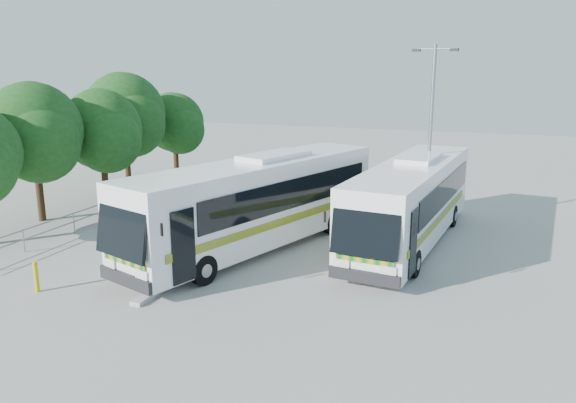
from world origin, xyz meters
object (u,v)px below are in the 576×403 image
at_px(tree_far_e, 175,123).
at_px(coach_main, 257,202).
at_px(tree_far_c, 102,130).
at_px(bollard, 36,277).
at_px(lamppost, 430,129).
at_px(tree_far_b, 35,131).
at_px(tree_far_d, 125,114).
at_px(coach_adjacent, 412,200).

relative_size(tree_far_e, coach_main, 0.43).
bearing_deg(tree_far_c, bollard, -62.29).
relative_size(coach_main, bollard, 12.40).
height_order(tree_far_c, coach_main, tree_far_c).
relative_size(tree_far_c, lamppost, 0.75).
bearing_deg(bollard, tree_far_b, 132.80).
height_order(coach_main, bollard, coach_main).
relative_size(tree_far_b, tree_far_d, 0.95).
bearing_deg(bollard, lamppost, 48.86).
xyz_separation_m(tree_far_d, tree_far_e, (0.68, 4.50, -0.93)).
xyz_separation_m(tree_far_e, lamppost, (17.91, -6.29, 0.88)).
bearing_deg(tree_far_d, bollard, -64.60).
distance_m(tree_far_b, coach_main, 12.26).
height_order(tree_far_e, bollard, tree_far_e).
bearing_deg(tree_far_c, tree_far_e, 93.54).
relative_size(tree_far_c, tree_far_d, 0.88).
bearing_deg(tree_far_b, tree_far_c, 77.09).
bearing_deg(tree_far_e, coach_main, -46.63).
bearing_deg(tree_far_c, tree_far_d, 107.83).
bearing_deg(tree_far_b, bollard, -47.20).
distance_m(tree_far_d, tree_far_e, 4.65).
bearing_deg(coach_adjacent, tree_far_c, -177.96).
relative_size(coach_main, lamppost, 1.60).
distance_m(tree_far_e, coach_adjacent, 19.95).
bearing_deg(tree_far_e, coach_adjacent, -27.49).
distance_m(tree_far_e, bollard, 20.74).
bearing_deg(tree_far_d, tree_far_b, -87.77).
distance_m(tree_far_c, coach_adjacent, 17.29).
bearing_deg(lamppost, tree_far_c, -166.79).
distance_m(coach_main, lamppost, 9.11).
relative_size(tree_far_b, coach_main, 0.50).
bearing_deg(tree_far_e, lamppost, -19.35).
bearing_deg(coach_adjacent, tree_far_b, -165.47).
bearing_deg(lamppost, coach_main, -129.37).
bearing_deg(tree_far_b, coach_main, -0.94).
xyz_separation_m(tree_far_e, bollard, (6.41, -19.45, -3.33)).
bearing_deg(lamppost, tree_far_e, 167.59).
xyz_separation_m(tree_far_d, bollard, (7.10, -14.94, -4.26)).
relative_size(tree_far_d, bollard, 6.58).
height_order(tree_far_c, tree_far_d, tree_far_d).
relative_size(tree_far_c, bollard, 5.82).
distance_m(coach_adjacent, bollard, 15.27).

